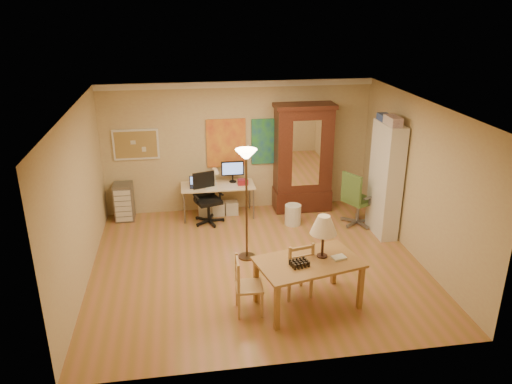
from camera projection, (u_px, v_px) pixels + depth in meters
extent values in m
plane|color=olive|center=(257.00, 264.00, 8.47)|extent=(5.50, 5.50, 0.00)
cube|color=white|center=(238.00, 84.00, 9.78)|extent=(5.50, 0.08, 0.12)
cube|color=#A4874D|center=(136.00, 144.00, 9.90)|extent=(0.90, 0.04, 0.62)
cube|color=yellow|center=(226.00, 143.00, 10.18)|extent=(0.80, 0.04, 1.00)
cube|color=#226189|center=(269.00, 141.00, 10.31)|extent=(0.75, 0.04, 0.95)
cube|color=olive|center=(309.00, 262.00, 7.09)|extent=(1.62, 1.18, 0.04)
cube|color=olive|center=(277.00, 308.00, 6.68)|extent=(0.08, 0.08, 0.69)
cube|color=olive|center=(361.00, 288.00, 7.14)|extent=(0.08, 0.08, 0.69)
cube|color=olive|center=(256.00, 281.00, 7.31)|extent=(0.08, 0.08, 0.69)
cube|color=olive|center=(334.00, 264.00, 7.77)|extent=(0.08, 0.08, 0.69)
cylinder|color=black|center=(322.00, 256.00, 7.21)|extent=(0.15, 0.15, 0.02)
cylinder|color=black|center=(323.00, 244.00, 7.14)|extent=(0.04, 0.04, 0.39)
cone|color=beige|center=(324.00, 225.00, 7.03)|extent=(0.39, 0.39, 0.27)
cube|color=silver|center=(339.00, 257.00, 7.15)|extent=(0.22, 0.19, 0.03)
cube|color=black|center=(299.00, 263.00, 6.95)|extent=(0.31, 0.27, 0.08)
cube|color=tan|center=(296.00, 269.00, 7.47)|extent=(0.49, 0.48, 0.04)
cube|color=tan|center=(301.00, 274.00, 7.76)|extent=(0.05, 0.05, 0.41)
cube|color=tan|center=(280.00, 278.00, 7.64)|extent=(0.05, 0.05, 0.41)
cube|color=tan|center=(311.00, 285.00, 7.46)|extent=(0.05, 0.05, 0.41)
cube|color=tan|center=(289.00, 290.00, 7.34)|extent=(0.05, 0.05, 0.41)
cube|color=tan|center=(312.00, 258.00, 7.29)|extent=(0.05, 0.05, 0.48)
cube|color=tan|center=(290.00, 262.00, 7.17)|extent=(0.05, 0.05, 0.48)
cube|color=tan|center=(301.00, 257.00, 7.21)|extent=(0.36, 0.10, 0.05)
cube|color=tan|center=(249.00, 287.00, 7.05)|extent=(0.39, 0.41, 0.04)
cube|color=tan|center=(262.00, 305.00, 6.99)|extent=(0.04, 0.04, 0.39)
cube|color=tan|center=(259.00, 292.00, 7.30)|extent=(0.04, 0.04, 0.39)
cube|color=tan|center=(239.00, 307.00, 6.95)|extent=(0.04, 0.04, 0.39)
cube|color=tan|center=(237.00, 294.00, 7.27)|extent=(0.04, 0.04, 0.39)
cube|color=tan|center=(239.00, 280.00, 6.79)|extent=(0.04, 0.04, 0.45)
cube|color=tan|center=(237.00, 267.00, 7.11)|extent=(0.04, 0.04, 0.45)
cube|color=tan|center=(237.00, 270.00, 6.93)|extent=(0.04, 0.34, 0.05)
cylinder|color=#422F1A|center=(247.00, 257.00, 8.68)|extent=(0.29, 0.29, 0.03)
cylinder|color=#422F1A|center=(247.00, 208.00, 8.34)|extent=(0.04, 0.04, 1.84)
cone|color=#FFE0A5|center=(246.00, 154.00, 8.00)|extent=(0.36, 0.36, 0.15)
cube|color=beige|center=(218.00, 186.00, 10.11)|extent=(1.48, 0.65, 0.03)
cylinder|color=slate|center=(184.00, 208.00, 9.88)|extent=(0.03, 0.03, 0.65)
cylinder|color=slate|center=(254.00, 204.00, 10.08)|extent=(0.03, 0.03, 0.65)
cylinder|color=slate|center=(184.00, 198.00, 10.39)|extent=(0.03, 0.03, 0.65)
cylinder|color=slate|center=(250.00, 194.00, 10.59)|extent=(0.03, 0.03, 0.65)
cube|color=black|center=(197.00, 187.00, 10.00)|extent=(0.30, 0.20, 0.01)
cube|color=black|center=(197.00, 180.00, 10.10)|extent=(0.30, 0.05, 0.19)
cube|color=black|center=(233.00, 168.00, 10.17)|extent=(0.46, 0.04, 0.30)
cone|color=beige|center=(215.00, 171.00, 10.09)|extent=(0.19, 0.19, 0.11)
cube|color=silver|center=(211.00, 188.00, 9.96)|extent=(0.23, 0.30, 0.01)
cube|color=maroon|center=(243.00, 182.00, 10.12)|extent=(0.20, 0.15, 0.11)
cube|color=white|center=(205.00, 209.00, 10.31)|extent=(0.26, 0.22, 0.28)
cube|color=white|center=(218.00, 209.00, 10.35)|extent=(0.26, 0.22, 0.28)
cube|color=silver|center=(232.00, 208.00, 10.39)|extent=(0.26, 0.22, 0.28)
cylinder|color=black|center=(209.00, 211.00, 9.95)|extent=(0.06, 0.06, 0.39)
cube|color=black|center=(208.00, 201.00, 9.87)|extent=(0.58, 0.57, 0.07)
cube|color=black|center=(204.00, 184.00, 9.94)|extent=(0.44, 0.18, 0.50)
cube|color=black|center=(196.00, 197.00, 9.71)|extent=(0.13, 0.29, 0.03)
cube|color=black|center=(220.00, 193.00, 9.92)|extent=(0.13, 0.29, 0.03)
cylinder|color=slate|center=(358.00, 212.00, 9.89)|extent=(0.06, 0.06, 0.42)
cube|color=#3D5B29|center=(359.00, 200.00, 9.80)|extent=(0.66, 0.67, 0.07)
cube|color=#3D5B29|center=(351.00, 188.00, 9.56)|extent=(0.27, 0.45, 0.55)
cube|color=slate|center=(370.00, 197.00, 9.54)|extent=(0.30, 0.18, 0.03)
cube|color=slate|center=(349.00, 189.00, 9.96)|extent=(0.30, 0.18, 0.03)
cube|color=slate|center=(124.00, 202.00, 10.08)|extent=(0.37, 0.43, 0.75)
cube|color=silver|center=(123.00, 206.00, 9.87)|extent=(0.32, 0.02, 0.64)
cube|color=#34170E|center=(303.00, 160.00, 10.32)|extent=(1.14, 0.52, 2.18)
cube|color=#34170E|center=(301.00, 198.00, 10.64)|extent=(1.19, 0.56, 0.44)
cube|color=white|center=(306.00, 154.00, 10.01)|extent=(0.57, 0.01, 1.35)
cube|color=#34170E|center=(305.00, 106.00, 9.92)|extent=(1.23, 0.58, 0.08)
cube|color=white|center=(386.00, 180.00, 9.24)|extent=(0.32, 0.86, 2.14)
cube|color=#993333|center=(384.00, 211.00, 9.29)|extent=(0.19, 0.43, 0.26)
cube|color=#334C99|center=(382.00, 140.00, 9.17)|extent=(0.19, 0.30, 0.21)
cylinder|color=silver|center=(293.00, 215.00, 9.89)|extent=(0.33, 0.33, 0.41)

